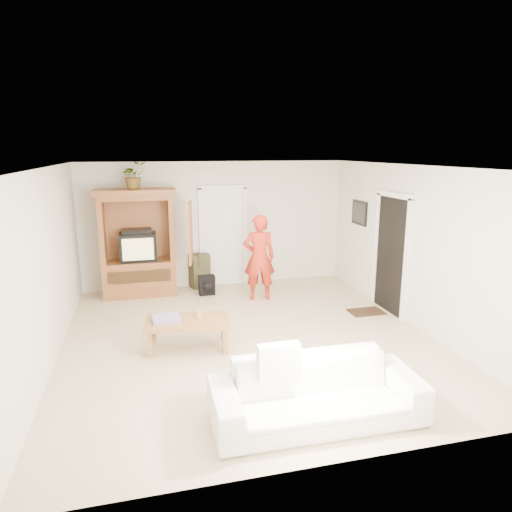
{
  "coord_description": "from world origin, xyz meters",
  "views": [
    {
      "loc": [
        -1.49,
        -6.38,
        2.84
      ],
      "look_at": [
        0.27,
        0.6,
        1.15
      ],
      "focal_mm": 32.0,
      "sensor_mm": 36.0,
      "label": 1
    }
  ],
  "objects_px": {
    "sofa": "(317,392)",
    "coffee_table": "(188,323)",
    "armoire": "(140,250)",
    "man": "(259,257)"
  },
  "relations": [
    {
      "from": "man",
      "to": "sofa",
      "type": "relative_size",
      "value": 0.74
    },
    {
      "from": "armoire",
      "to": "coffee_table",
      "type": "distance_m",
      "value": 2.92
    },
    {
      "from": "armoire",
      "to": "coffee_table",
      "type": "xyz_separation_m",
      "value": [
        0.64,
        -2.8,
        -0.52
      ]
    },
    {
      "from": "man",
      "to": "coffee_table",
      "type": "bearing_deg",
      "value": 60.66
    },
    {
      "from": "coffee_table",
      "to": "armoire",
      "type": "bearing_deg",
      "value": 110.78
    },
    {
      "from": "sofa",
      "to": "coffee_table",
      "type": "distance_m",
      "value": 2.44
    },
    {
      "from": "armoire",
      "to": "man",
      "type": "height_order",
      "value": "armoire"
    },
    {
      "from": "sofa",
      "to": "coffee_table",
      "type": "height_order",
      "value": "sofa"
    },
    {
      "from": "man",
      "to": "sofa",
      "type": "xyz_separation_m",
      "value": [
        -0.43,
        -4.1,
        -0.5
      ]
    },
    {
      "from": "armoire",
      "to": "coffee_table",
      "type": "height_order",
      "value": "armoire"
    }
  ]
}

